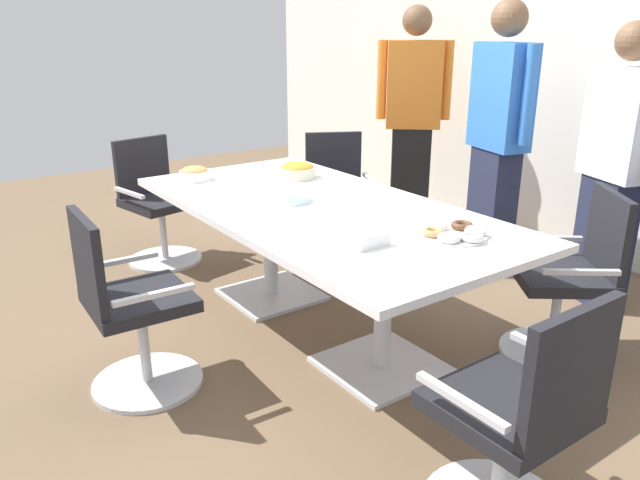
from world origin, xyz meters
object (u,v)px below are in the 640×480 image
object	(u,v)px
donut_platter	(454,233)
plate_stack	(293,197)
person_standing_0	(413,116)
snack_bowl_chips_orange	(297,170)
office_chair_1	(518,428)
office_chair_3	(336,201)
office_chair_0	(129,313)
office_chair_2	(570,285)
office_chair_4	(157,208)
snack_bowl_cookies	(195,173)
conference_table	(320,227)
person_standing_2	(615,165)
person_standing_1	(498,135)
napkin_pile	(363,237)

from	to	relation	value
donut_platter	plate_stack	bearing A→B (deg)	-163.23
person_standing_0	snack_bowl_chips_orange	distance (m)	1.56
office_chair_1	office_chair_3	xyz separation A→B (m)	(-2.63, 1.21, 0.00)
office_chair_0	office_chair_2	bearing A→B (deg)	65.28
office_chair_3	donut_platter	bearing A→B (deg)	97.08
office_chair_2	office_chair_4	size ratio (longest dim) A/B	1.00
office_chair_3	person_standing_0	world-z (taller)	person_standing_0
office_chair_3	snack_bowl_cookies	bearing A→B (deg)	30.39
office_chair_0	plate_stack	bearing A→B (deg)	100.51
office_chair_4	person_standing_0	size ratio (longest dim) A/B	0.49
donut_platter	snack_bowl_chips_orange	bearing A→B (deg)	177.98
person_standing_0	snack_bowl_cookies	world-z (taller)	person_standing_0
office_chair_3	conference_table	bearing A→B (deg)	76.40
donut_platter	office_chair_1	bearing A→B (deg)	-33.18
office_chair_0	person_standing_2	world-z (taller)	person_standing_2
person_standing_0	person_standing_1	size ratio (longest dim) A/B	0.99
office_chair_1	napkin_pile	distance (m)	1.08
person_standing_0	person_standing_1	distance (m)	1.05
office_chair_2	napkin_pile	size ratio (longest dim) A/B	5.19
conference_table	office_chair_4	xyz separation A→B (m)	(-1.62, -0.33, -0.22)
person_standing_0	donut_platter	xyz separation A→B (m)	(1.90, -1.52, -0.20)
conference_table	napkin_pile	distance (m)	0.67
person_standing_1	snack_bowl_chips_orange	bearing A→B (deg)	80.99
person_standing_1	snack_bowl_cookies	distance (m)	2.07
conference_table	office_chair_1	world-z (taller)	office_chair_1
snack_bowl_chips_orange	office_chair_2	bearing A→B (deg)	21.11
office_chair_3	person_standing_2	world-z (taller)	person_standing_2
person_standing_0	snack_bowl_chips_orange	xyz separation A→B (m)	(0.48, -1.47, -0.17)
office_chair_1	snack_bowl_cookies	size ratio (longest dim) A/B	4.70
office_chair_2	person_standing_0	xyz separation A→B (m)	(-2.11, 0.85, 0.57)
snack_bowl_cookies	snack_bowl_chips_orange	bearing A→B (deg)	60.24
office_chair_3	person_standing_2	xyz separation A→B (m)	(1.74, 0.79, 0.49)
office_chair_1	office_chair_2	distance (m)	1.36
office_chair_0	office_chair_2	world-z (taller)	same
office_chair_2	office_chair_3	bearing A→B (deg)	37.56
office_chair_1	person_standing_0	xyz separation A→B (m)	(-2.72, 2.06, 0.57)
office_chair_4	donut_platter	world-z (taller)	office_chair_4
office_chair_2	snack_bowl_cookies	bearing A→B (deg)	68.76
office_chair_2	person_standing_1	size ratio (longest dim) A/B	0.49
person_standing_1	plate_stack	bearing A→B (deg)	100.98
office_chair_0	person_standing_0	bearing A→B (deg)	113.41
office_chair_3	person_standing_0	bearing A→B (deg)	-146.58
person_standing_2	snack_bowl_cookies	xyz separation A→B (m)	(-1.68, -1.98, -0.10)
snack_bowl_cookies	office_chair_1	bearing A→B (deg)	-0.39
office_chair_4	snack_bowl_chips_orange	xyz separation A→B (m)	(1.00, 0.59, 0.39)
office_chair_2	donut_platter	distance (m)	0.80
person_standing_1	napkin_pile	distance (m)	1.90
person_standing_1	snack_bowl_chips_orange	size ratio (longest dim) A/B	7.68
donut_platter	napkin_pile	distance (m)	0.45
donut_platter	office_chair_3	bearing A→B (deg)	159.75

